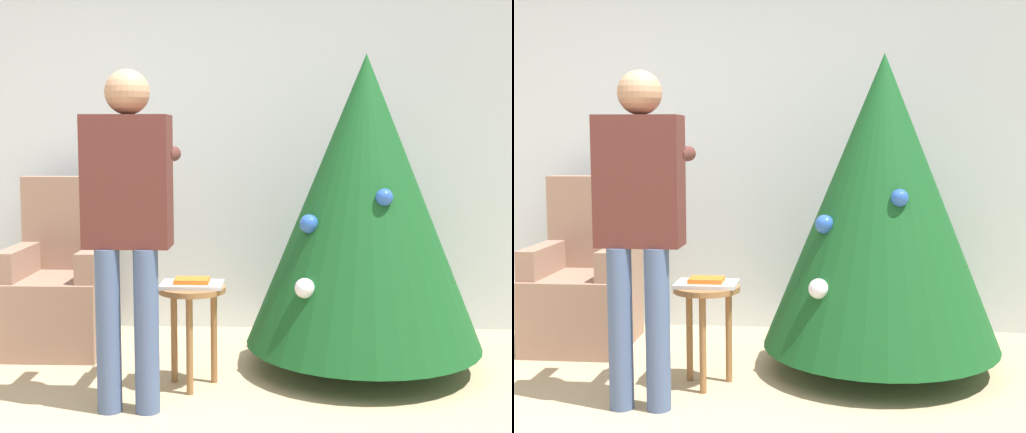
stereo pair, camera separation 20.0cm
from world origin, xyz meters
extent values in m
cube|color=silver|center=(0.00, 2.23, 1.35)|extent=(8.00, 0.06, 2.70)
cylinder|color=brown|center=(1.05, 1.37, 0.07)|extent=(0.10, 0.10, 0.14)
cone|color=#144C1E|center=(1.05, 1.37, 0.97)|extent=(1.36, 1.36, 1.67)
sphere|color=white|center=(0.71, 1.62, 0.81)|extent=(0.08, 0.08, 0.08)
sphere|color=#2856B2|center=(1.11, 1.04, 1.02)|extent=(0.09, 0.09, 0.09)
sphere|color=white|center=(0.81, 1.59, 1.05)|extent=(0.08, 0.08, 0.08)
sphere|color=#2856B2|center=(0.72, 1.13, 0.87)|extent=(0.10, 0.10, 0.10)
sphere|color=white|center=(0.69, 0.97, 0.55)|extent=(0.11, 0.11, 0.11)
cube|color=#93705B|center=(-0.83, 1.64, 0.24)|extent=(0.61, 0.68, 0.47)
cube|color=#93705B|center=(-0.83, 1.91, 0.78)|extent=(0.61, 0.14, 0.61)
cube|color=#93705B|center=(-1.08, 1.64, 0.56)|extent=(0.12, 0.61, 0.18)
cube|color=#93705B|center=(-0.59, 1.64, 0.56)|extent=(0.12, 0.61, 0.18)
cylinder|color=#475B84|center=(-0.27, 0.61, 0.40)|extent=(0.12, 0.12, 0.81)
cylinder|color=#475B84|center=(-0.08, 0.61, 0.40)|extent=(0.12, 0.12, 0.81)
cube|color=#562823|center=(-0.17, 0.67, 1.13)|extent=(0.41, 0.20, 0.64)
sphere|color=tan|center=(-0.17, 0.70, 1.55)|extent=(0.22, 0.22, 0.22)
cylinder|color=#562823|center=(-0.35, 0.86, 1.25)|extent=(0.08, 0.30, 0.08)
cylinder|color=#562823|center=(0.00, 0.86, 1.25)|extent=(0.08, 0.30, 0.08)
cube|color=white|center=(0.00, 1.05, 1.25)|extent=(0.04, 0.14, 0.04)
cylinder|color=olive|center=(0.09, 0.98, 0.53)|extent=(0.36, 0.36, 0.03)
cylinder|color=olive|center=(0.09, 0.86, 0.26)|extent=(0.04, 0.04, 0.52)
cylinder|color=olive|center=(0.20, 1.05, 0.26)|extent=(0.04, 0.04, 0.52)
cylinder|color=olive|center=(-0.01, 1.05, 0.26)|extent=(0.04, 0.04, 0.52)
cube|color=silver|center=(0.09, 0.98, 0.56)|extent=(0.33, 0.22, 0.02)
cube|color=orange|center=(0.09, 0.98, 0.58)|extent=(0.18, 0.13, 0.02)
camera|label=1|loc=(0.57, -2.73, 1.33)|focal=50.00mm
camera|label=2|loc=(0.77, -2.72, 1.33)|focal=50.00mm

